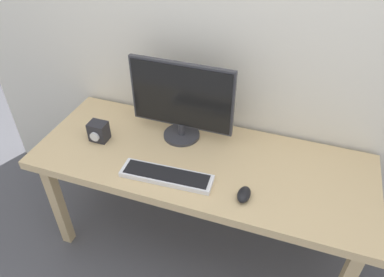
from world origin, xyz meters
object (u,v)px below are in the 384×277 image
(desk, at_px, (201,169))
(audio_controller, at_px, (99,131))
(mouse, at_px, (244,194))
(keyboard_primary, at_px, (167,176))
(monitor, at_px, (181,100))

(desk, bearing_deg, audio_controller, -177.03)
(mouse, bearing_deg, keyboard_primary, -178.74)
(desk, distance_m, mouse, 0.34)
(mouse, bearing_deg, desk, 146.31)
(desk, xyz_separation_m, audio_controller, (-0.57, -0.03, 0.12))
(monitor, distance_m, mouse, 0.59)
(monitor, xyz_separation_m, mouse, (0.43, -0.34, -0.21))
(keyboard_primary, relative_size, mouse, 4.46)
(monitor, xyz_separation_m, keyboard_primary, (0.05, -0.34, -0.22))
(keyboard_primary, bearing_deg, audio_controller, 161.11)
(desk, relative_size, monitor, 3.12)
(desk, xyz_separation_m, monitor, (-0.16, 0.15, 0.30))
(audio_controller, bearing_deg, mouse, -10.72)
(mouse, xyz_separation_m, audio_controller, (-0.84, 0.16, 0.03))
(monitor, distance_m, keyboard_primary, 0.41)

